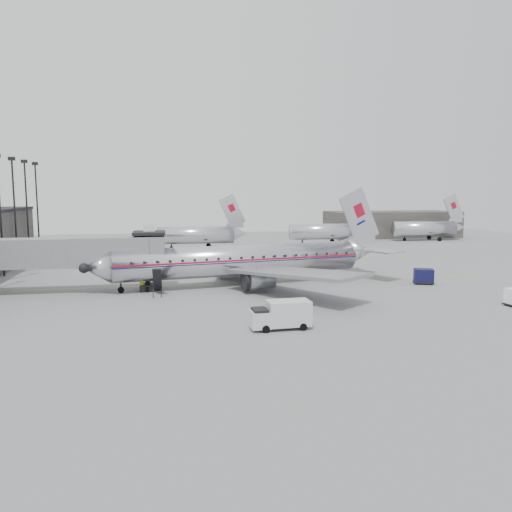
% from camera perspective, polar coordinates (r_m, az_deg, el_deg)
% --- Properties ---
extents(ground, '(160.00, 160.00, 0.00)m').
position_cam_1_polar(ground, '(52.16, -2.14, -4.36)').
color(ground, slate).
rests_on(ground, ground).
extents(hangar, '(30.00, 12.00, 6.00)m').
position_cam_1_polar(hangar, '(122.41, 15.20, 3.54)').
color(hangar, '#33302E').
rests_on(hangar, ground).
extents(apron_line, '(60.00, 0.15, 0.01)m').
position_cam_1_polar(apron_line, '(58.43, -0.02, -3.08)').
color(apron_line, gold).
rests_on(apron_line, ground).
extents(jet_bridge, '(21.00, 6.20, 7.10)m').
position_cam_1_polar(jet_bridge, '(55.52, -20.00, 0.28)').
color(jet_bridge, '#5D6062').
rests_on(jet_bridge, ground).
extents(distant_aircraft_near, '(16.39, 3.20, 10.26)m').
position_cam_1_polar(distant_aircraft_near, '(93.08, -6.77, 2.46)').
color(distant_aircraft_near, silver).
rests_on(distant_aircraft_near, ground).
extents(distant_aircraft_mid, '(16.39, 3.20, 10.26)m').
position_cam_1_polar(distant_aircraft_mid, '(101.79, 7.89, 2.86)').
color(distant_aircraft_mid, silver).
rests_on(distant_aircraft_mid, ground).
extents(distant_aircraft_far, '(16.39, 3.20, 10.26)m').
position_cam_1_polar(distant_aircraft_far, '(114.98, 18.75, 3.05)').
color(distant_aircraft_far, silver).
rests_on(distant_aircraft_far, ground).
extents(airliner, '(35.23, 32.36, 11.23)m').
position_cam_1_polar(airliner, '(56.98, -1.19, -0.47)').
color(airliner, silver).
rests_on(airliner, ground).
extents(service_van, '(4.77, 2.07, 2.21)m').
position_cam_1_polar(service_van, '(38.91, 2.87, -6.68)').
color(service_van, silver).
rests_on(service_van, ground).
extents(baggage_cart_navy, '(2.65, 2.34, 1.74)m').
position_cam_1_polar(baggage_cart_navy, '(60.79, 18.61, -2.18)').
color(baggage_cart_navy, '#0C0D33').
rests_on(baggage_cart_navy, ground).
extents(ramp_worker, '(0.81, 0.70, 1.88)m').
position_cam_1_polar(ramp_worker, '(54.55, -12.87, -3.02)').
color(ramp_worker, '#AEC717').
rests_on(ramp_worker, ground).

